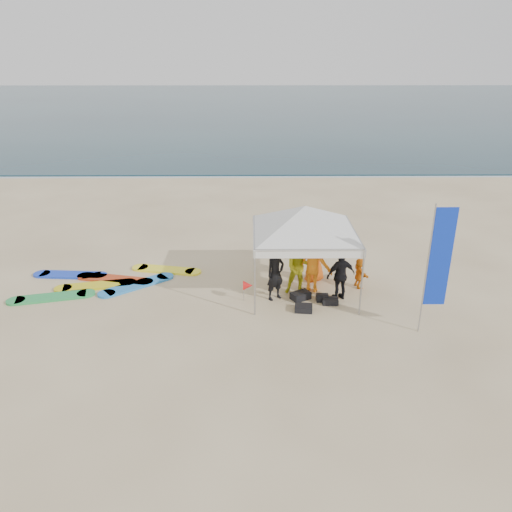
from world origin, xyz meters
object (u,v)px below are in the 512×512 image
object	(u,v)px
feather_flag	(439,259)
canopy_tent	(305,206)
person_orange_a	(313,263)
person_orange_b	(314,256)
person_yellow	(299,267)
person_black_b	(341,275)
marker_pennant	(248,286)
person_seated	(359,273)
surfboard_spread	(107,282)
person_black_a	(275,274)

from	to	relation	value
feather_flag	canopy_tent	bearing A→B (deg)	142.55
person_orange_a	person_orange_b	bearing A→B (deg)	-83.24
person_yellow	feather_flag	distance (m)	4.16
canopy_tent	person_black_b	bearing A→B (deg)	-25.17
person_yellow	canopy_tent	xyz separation A→B (m)	(0.13, 0.11, 1.88)
marker_pennant	feather_flag	bearing A→B (deg)	-20.41
person_yellow	person_seated	bearing A→B (deg)	9.61
person_orange_b	marker_pennant	xyz separation A→B (m)	(-2.12, -1.39, -0.36)
marker_pennant	surfboard_spread	world-z (taller)	marker_pennant
feather_flag	surfboard_spread	distance (m)	10.06
person_orange_a	feather_flag	distance (m)	3.91
feather_flag	marker_pennant	size ratio (longest dim) A/B	5.53
person_seated	feather_flag	bearing A→B (deg)	-163.74
person_black_a	person_orange_a	xyz separation A→B (m)	(1.17, 0.53, 0.11)
person_orange_b	feather_flag	xyz separation A→B (m)	(2.69, -3.18, 1.22)
person_orange_a	person_seated	size ratio (longest dim) A/B	1.90
canopy_tent	marker_pennant	world-z (taller)	canopy_tent
person_black_a	surfboard_spread	bearing A→B (deg)	134.26
person_black_b	feather_flag	xyz separation A→B (m)	(2.06, -1.89, 1.30)
person_seated	surfboard_spread	bearing A→B (deg)	77.26
person_yellow	marker_pennant	bearing A→B (deg)	-163.99
feather_flag	marker_pennant	bearing A→B (deg)	159.59
person_yellow	canopy_tent	bearing A→B (deg)	37.56
marker_pennant	person_orange_b	bearing A→B (deg)	33.37
person_orange_a	person_black_b	world-z (taller)	person_orange_a
person_orange_a	person_black_b	xyz separation A→B (m)	(0.76, -0.56, -0.15)
marker_pennant	person_black_a	bearing A→B (deg)	9.04
person_black_a	canopy_tent	xyz separation A→B (m)	(0.86, 0.48, 1.93)
feather_flag	person_black_a	bearing A→B (deg)	154.33
person_seated	person_orange_b	bearing A→B (deg)	59.87
person_black_b	surfboard_spread	distance (m)	7.43
marker_pennant	person_black_b	bearing A→B (deg)	2.20
person_black_a	marker_pennant	size ratio (longest dim) A/B	2.55
person_orange_b	person_black_a	bearing A→B (deg)	17.95
person_orange_b	marker_pennant	size ratio (longest dim) A/B	2.69
feather_flag	person_orange_b	bearing A→B (deg)	130.21
canopy_tent	surfboard_spread	size ratio (longest dim) A/B	0.81
canopy_tent	surfboard_spread	bearing A→B (deg)	173.92
person_black_a	person_orange_a	bearing A→B (deg)	-9.25
person_yellow	feather_flag	xyz separation A→B (m)	(3.26, -2.29, 1.21)
feather_flag	marker_pennant	distance (m)	5.37
canopy_tent	person_yellow	bearing A→B (deg)	-140.49
person_seated	feather_flag	world-z (taller)	feather_flag
person_black_a	canopy_tent	size ratio (longest dim) A/B	0.39
person_yellow	feather_flag	size ratio (longest dim) A/B	0.49
marker_pennant	person_seated	bearing A→B (deg)	14.45
person_orange_a	person_black_b	size ratio (longest dim) A/B	1.19
person_black_b	canopy_tent	distance (m)	2.30
person_orange_b	marker_pennant	world-z (taller)	person_orange_b
surfboard_spread	canopy_tent	bearing A→B (deg)	-6.08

